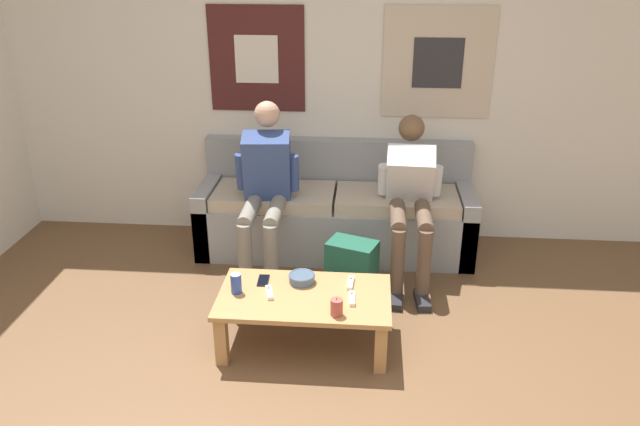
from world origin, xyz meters
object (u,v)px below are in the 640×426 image
at_px(person_seated_adult, 265,185).
at_px(game_controller_far_center, 352,299).
at_px(drink_can_blue, 236,283).
at_px(couch, 336,214).
at_px(backpack, 351,269).
at_px(game_controller_near_left, 269,293).
at_px(cell_phone, 263,280).
at_px(coffee_table, 304,303).
at_px(person_seated_teen, 410,193).
at_px(ceramic_bowl, 302,278).
at_px(pillar_candle, 337,307).
at_px(game_controller_near_right, 351,283).

xyz_separation_m(person_seated_adult, game_controller_far_center, (0.67, -0.99, -0.32)).
bearing_deg(drink_can_blue, couch, 68.55).
distance_m(backpack, game_controller_far_center, 0.68).
bearing_deg(game_controller_far_center, game_controller_near_left, 176.90).
xyz_separation_m(game_controller_near_left, cell_phone, (-0.06, 0.15, -0.01)).
xyz_separation_m(coffee_table, cell_phone, (-0.27, 0.14, 0.06)).
bearing_deg(person_seated_teen, ceramic_bowl, -129.65).
height_order(pillar_candle, drink_can_blue, drink_can_blue).
relative_size(person_seated_teen, drink_can_blue, 9.02).
bearing_deg(game_controller_near_right, pillar_candle, -100.93).
distance_m(backpack, ceramic_bowl, 0.58).
xyz_separation_m(coffee_table, game_controller_near_right, (0.27, 0.14, 0.07)).
xyz_separation_m(drink_can_blue, cell_phone, (0.14, 0.15, -0.06)).
distance_m(couch, game_controller_far_center, 1.37).
relative_size(ceramic_bowl, game_controller_near_left, 1.12).
distance_m(couch, backpack, 0.72).
xyz_separation_m(person_seated_teen, game_controller_far_center, (-0.38, -1.03, -0.27)).
xyz_separation_m(backpack, game_controller_near_left, (-0.47, -0.63, 0.17)).
bearing_deg(cell_phone, game_controller_far_center, -17.96).
height_order(drink_can_blue, game_controller_far_center, drink_can_blue).
bearing_deg(game_controller_near_left, backpack, 53.17).
xyz_separation_m(ceramic_bowl, cell_phone, (-0.24, -0.01, -0.03)).
distance_m(coffee_table, game_controller_near_right, 0.31).
height_order(game_controller_far_center, cell_phone, game_controller_far_center).
relative_size(couch, drink_can_blue, 17.16).
xyz_separation_m(game_controller_near_right, game_controller_far_center, (0.02, -0.18, 0.00)).
height_order(ceramic_bowl, game_controller_far_center, ceramic_bowl).
bearing_deg(drink_can_blue, game_controller_near_left, -2.20).
xyz_separation_m(person_seated_adult, pillar_candle, (0.59, -1.15, -0.28)).
bearing_deg(pillar_candle, game_controller_near_right, 79.07).
bearing_deg(game_controller_near_left, cell_phone, 112.06).
distance_m(person_seated_teen, game_controller_near_left, 1.35).
bearing_deg(pillar_candle, coffee_table, 135.47).
height_order(couch, game_controller_far_center, couch).
height_order(couch, ceramic_bowl, couch).
relative_size(backpack, drink_can_blue, 3.17).
bearing_deg(ceramic_bowl, drink_can_blue, -157.97).
bearing_deg(person_seated_adult, game_controller_near_left, -79.79).
bearing_deg(backpack, couch, 102.26).
bearing_deg(couch, ceramic_bowl, -96.87).
bearing_deg(game_controller_near_right, ceramic_bowl, 178.99).
relative_size(pillar_candle, game_controller_near_right, 0.77).
bearing_deg(game_controller_near_left, game_controller_near_right, 17.95).
bearing_deg(person_seated_adult, person_seated_teen, 2.03).
xyz_separation_m(pillar_candle, game_controller_far_center, (0.08, 0.16, -0.04)).
bearing_deg(person_seated_teen, pillar_candle, -111.14).
xyz_separation_m(person_seated_adult, backpack, (0.64, -0.33, -0.48)).
bearing_deg(ceramic_bowl, game_controller_near_left, -137.89).
height_order(game_controller_near_right, game_controller_far_center, same).
distance_m(game_controller_near_right, game_controller_far_center, 0.18).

